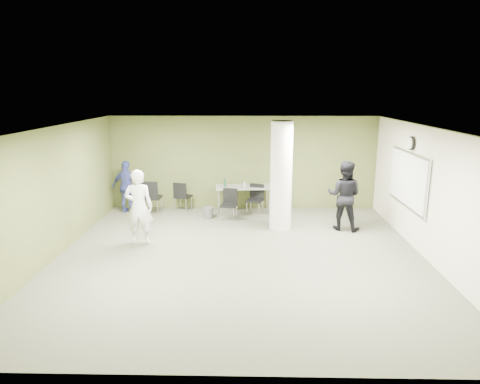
{
  "coord_description": "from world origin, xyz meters",
  "views": [
    {
      "loc": [
        0.18,
        -8.75,
        3.56
      ],
      "look_at": [
        -0.03,
        1.0,
        1.22
      ],
      "focal_mm": 32.0,
      "sensor_mm": 36.0,
      "label": 1
    }
  ],
  "objects_px": {
    "man_black": "(344,196)",
    "man_blue": "(127,187)",
    "chair_back_left": "(151,195)",
    "folding_table": "(243,188)",
    "woman_white": "(139,207)"
  },
  "relations": [
    {
      "from": "chair_back_left",
      "to": "man_black",
      "type": "bearing_deg",
      "value": 170.7
    },
    {
      "from": "chair_back_left",
      "to": "man_blue",
      "type": "xyz_separation_m",
      "value": [
        -0.74,
        0.22,
        0.18
      ]
    },
    {
      "from": "woman_white",
      "to": "man_blue",
      "type": "relative_size",
      "value": 1.15
    },
    {
      "from": "chair_back_left",
      "to": "man_blue",
      "type": "height_order",
      "value": "man_blue"
    },
    {
      "from": "woman_white",
      "to": "folding_table",
      "type": "bearing_deg",
      "value": -135.05
    },
    {
      "from": "man_black",
      "to": "man_blue",
      "type": "relative_size",
      "value": 1.17
    },
    {
      "from": "woman_white",
      "to": "man_blue",
      "type": "height_order",
      "value": "woman_white"
    },
    {
      "from": "folding_table",
      "to": "chair_back_left",
      "type": "distance_m",
      "value": 2.69
    },
    {
      "from": "man_black",
      "to": "man_blue",
      "type": "xyz_separation_m",
      "value": [
        -6.03,
        1.44,
        -0.13
      ]
    },
    {
      "from": "chair_back_left",
      "to": "man_black",
      "type": "distance_m",
      "value": 5.43
    },
    {
      "from": "folding_table",
      "to": "chair_back_left",
      "type": "height_order",
      "value": "folding_table"
    },
    {
      "from": "woman_white",
      "to": "man_blue",
      "type": "distance_m",
      "value": 2.77
    },
    {
      "from": "chair_back_left",
      "to": "woman_white",
      "type": "xyz_separation_m",
      "value": [
        0.26,
        -2.36,
        0.3
      ]
    },
    {
      "from": "folding_table",
      "to": "man_black",
      "type": "xyz_separation_m",
      "value": [
        2.62,
        -1.58,
        0.18
      ]
    },
    {
      "from": "folding_table",
      "to": "woman_white",
      "type": "height_order",
      "value": "woman_white"
    }
  ]
}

